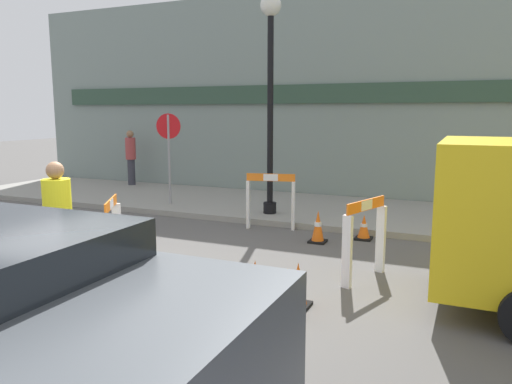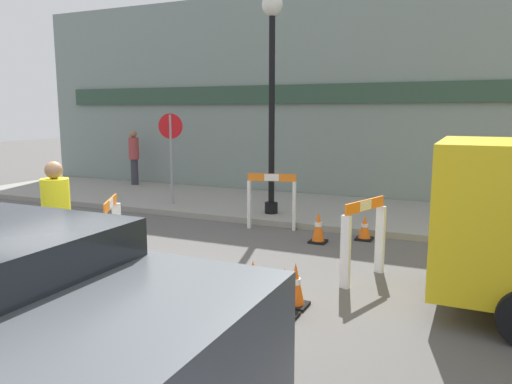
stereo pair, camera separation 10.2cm
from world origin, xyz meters
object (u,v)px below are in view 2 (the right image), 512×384
Objects in this scene: streetlamp_post at (272,75)px; person_worker at (57,226)px; person_pedestrian at (134,155)px; stop_sign at (171,144)px.

streetlamp_post reaches higher than person_worker.
person_worker is at bearing -96.12° from streetlamp_post.
person_pedestrian reaches higher than person_worker.
person_worker is (2.06, -5.56, -0.64)m from stop_sign.
person_worker is 9.17m from person_pedestrian.
streetlamp_post is 2.64× the size of person_worker.
stop_sign is at bearing 178.20° from streetlamp_post.
streetlamp_post is at bearing 164.64° from stop_sign.
stop_sign is 1.24× the size of person_worker.
person_worker is at bearing 96.73° from stop_sign.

